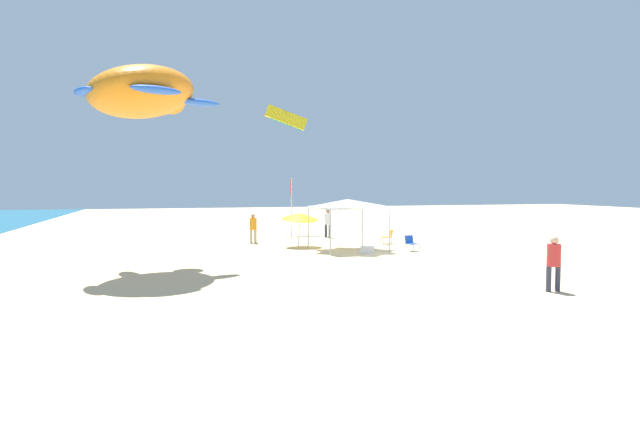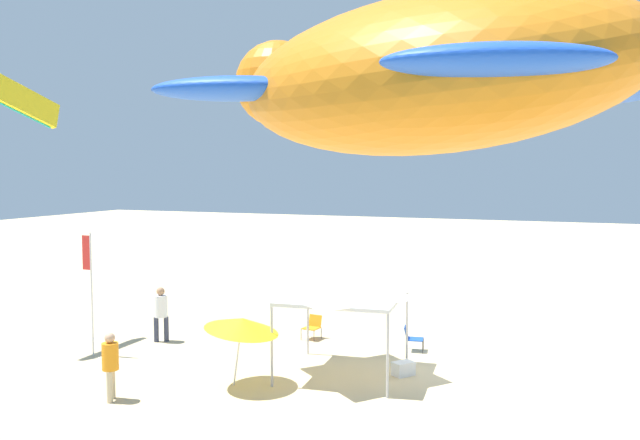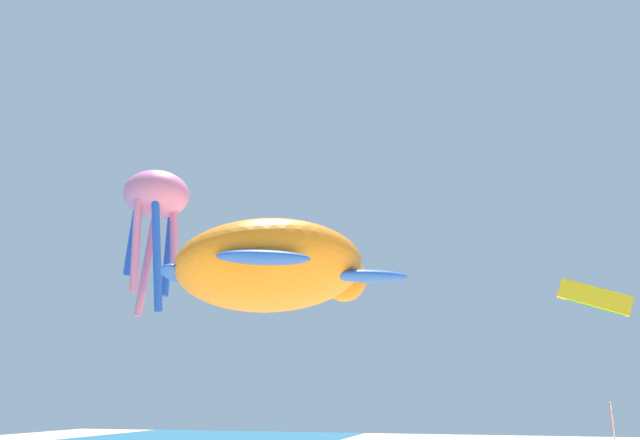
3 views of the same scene
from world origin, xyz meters
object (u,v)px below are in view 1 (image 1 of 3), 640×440
object	(u,v)px
folding_chair_right_of_tent	(411,242)
canopy_tent	(348,204)
person_beachcomber	(328,221)
person_far_stroller	(253,226)
kite_parafoil_yellow	(286,118)
kite_turtle_orange	(144,93)
banner_flag	(291,201)
person_kite_handler	(554,259)
cooler_box	(367,250)
beach_umbrella	(300,216)
folding_chair_facing_ocean	(388,236)

from	to	relation	value
folding_chair_right_of_tent	canopy_tent	bearing A→B (deg)	147.18
folding_chair_right_of_tent	person_beachcomber	size ratio (longest dim) A/B	0.43
person_far_stroller	kite_parafoil_yellow	world-z (taller)	kite_parafoil_yellow
kite_turtle_orange	banner_flag	bearing A→B (deg)	-10.33
person_kite_handler	person_beachcomber	xyz separation A→B (m)	(19.47, 1.76, 0.05)
kite_turtle_orange	cooler_box	bearing A→B (deg)	-50.38
kite_turtle_orange	canopy_tent	bearing A→B (deg)	-41.24
canopy_tent	person_kite_handler	world-z (taller)	canopy_tent
person_far_stroller	person_kite_handler	xyz separation A→B (m)	(-17.25, -7.08, 0.02)
beach_umbrella	folding_chair_facing_ocean	size ratio (longest dim) A/B	2.55
canopy_tent	person_far_stroller	size ratio (longest dim) A/B	2.05
person_beachcomber	person_far_stroller	bearing A→B (deg)	78.84
cooler_box	person_kite_handler	distance (m)	11.01
canopy_tent	person_kite_handler	distance (m)	12.79
folding_chair_facing_ocean	kite_parafoil_yellow	bearing A→B (deg)	-147.15
folding_chair_facing_ocean	canopy_tent	bearing A→B (deg)	-47.80
beach_umbrella	folding_chair_facing_ocean	bearing A→B (deg)	-88.86
folding_chair_right_of_tent	kite_parafoil_yellow	bearing A→B (deg)	97.48
person_beachcomber	kite_turtle_orange	distance (m)	17.06
kite_turtle_orange	kite_parafoil_yellow	xyz separation A→B (m)	(15.63, -9.15, 1.24)
folding_chair_facing_ocean	banner_flag	xyz separation A→B (m)	(5.81, 4.54, 1.91)
person_kite_handler	folding_chair_right_of_tent	bearing A→B (deg)	95.03
canopy_tent	person_beachcomber	world-z (taller)	canopy_tent
person_far_stroller	beach_umbrella	bearing A→B (deg)	101.87
folding_chair_right_of_tent	cooler_box	distance (m)	2.64
person_beachcomber	kite_turtle_orange	world-z (taller)	kite_turtle_orange
banner_flag	kite_parafoil_yellow	bearing A→B (deg)	-6.52
cooler_box	person_kite_handler	bearing A→B (deg)	-167.80
folding_chair_facing_ocean	folding_chair_right_of_tent	bearing A→B (deg)	3.29
folding_chair_facing_ocean	person_far_stroller	bearing A→B (deg)	-100.97
folding_chair_right_of_tent	person_far_stroller	bearing A→B (deg)	130.07
cooler_box	person_kite_handler	xyz separation A→B (m)	(-10.73, -2.32, 0.87)
folding_chair_right_of_tent	folding_chair_facing_ocean	bearing A→B (deg)	75.79
person_far_stroller	cooler_box	bearing A→B (deg)	97.87
folding_chair_right_of_tent	banner_flag	xyz separation A→B (m)	(9.42, 4.28, 1.91)
cooler_box	kite_parafoil_yellow	distance (m)	15.21
canopy_tent	person_beachcomber	distance (m)	7.27
folding_chair_facing_ocean	person_far_stroller	world-z (taller)	person_far_stroller
canopy_tent	kite_turtle_orange	xyz separation A→B (m)	(-4.50, 10.01, 4.58)
canopy_tent	person_kite_handler	size ratio (longest dim) A/B	2.00
person_far_stroller	person_beachcomber	bearing A→B (deg)	174.33
folding_chair_facing_ocean	person_kite_handler	xyz separation A→B (m)	(-14.72, 0.53, 0.59)
folding_chair_facing_ocean	banner_flag	world-z (taller)	banner_flag
folding_chair_right_of_tent	kite_parafoil_yellow	distance (m)	15.20
person_beachcomber	canopy_tent	bearing A→B (deg)	137.82
folding_chair_right_of_tent	person_kite_handler	size ratio (longest dim) A/B	0.45
person_beachcomber	kite_parafoil_yellow	bearing A→B (deg)	-8.67
canopy_tent	person_far_stroller	bearing A→B (deg)	41.45
person_far_stroller	kite_parafoil_yellow	size ratio (longest dim) A/B	0.57
folding_chair_right_of_tent	kite_turtle_orange	distance (m)	14.99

